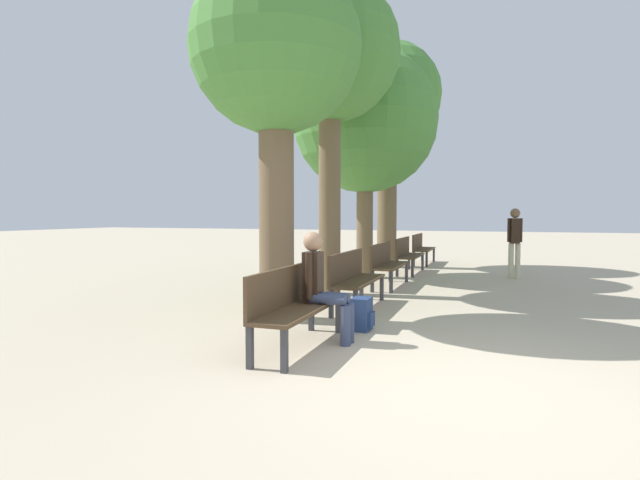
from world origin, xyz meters
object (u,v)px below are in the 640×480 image
at_px(bench_row_1, 353,275).
at_px(bench_row_3, 407,252).
at_px(tree_row_0, 276,56).
at_px(tree_row_3, 388,100).
at_px(bench_row_2, 386,261).
at_px(tree_row_2, 365,121).
at_px(bench_row_0, 292,301).
at_px(person_seated, 322,284).
at_px(tree_row_1, 330,56).
at_px(bench_row_4, 421,246).
at_px(backpack, 362,314).
at_px(pedestrian_near, 515,238).

relative_size(bench_row_1, bench_row_3, 1.00).
bearing_deg(tree_row_0, tree_row_3, 90.00).
distance_m(bench_row_1, tree_row_0, 3.43).
relative_size(tree_row_0, tree_row_3, 0.80).
xyz_separation_m(bench_row_2, bench_row_3, (0.00, 2.47, 0.00)).
xyz_separation_m(tree_row_0, tree_row_3, (0.00, 7.37, 0.97)).
height_order(tree_row_0, tree_row_2, tree_row_2).
distance_m(bench_row_0, bench_row_2, 4.94).
bearing_deg(person_seated, tree_row_1, 107.11).
distance_m(bench_row_4, tree_row_2, 4.85).
xyz_separation_m(bench_row_2, tree_row_2, (-0.79, 1.29, 3.09)).
bearing_deg(backpack, tree_row_1, 116.67).
bearing_deg(backpack, bench_row_4, 93.32).
xyz_separation_m(bench_row_2, pedestrian_near, (2.50, 2.23, 0.40)).
distance_m(bench_row_3, person_seated, 7.07).
relative_size(bench_row_0, tree_row_1, 0.31).
bearing_deg(tree_row_1, bench_row_1, -56.46).
xyz_separation_m(bench_row_1, tree_row_2, (-0.79, 3.76, 3.09)).
height_order(tree_row_1, tree_row_3, tree_row_3).
xyz_separation_m(bench_row_2, tree_row_1, (-0.79, -1.28, 3.81)).
xyz_separation_m(tree_row_3, pedestrian_near, (3.29, -1.53, -3.70)).
bearing_deg(tree_row_3, person_seated, -83.03).
distance_m(tree_row_1, tree_row_2, 2.67).
distance_m(bench_row_3, bench_row_4, 2.47).
bearing_deg(bench_row_1, bench_row_4, 90.00).
relative_size(person_seated, pedestrian_near, 0.79).
height_order(bench_row_4, backpack, bench_row_4).
relative_size(bench_row_1, bench_row_4, 1.00).
xyz_separation_m(bench_row_1, bench_row_4, (0.00, 7.42, 0.00)).
bearing_deg(bench_row_2, tree_row_3, 101.89).
height_order(bench_row_3, tree_row_2, tree_row_2).
relative_size(person_seated, backpack, 3.06).
xyz_separation_m(bench_row_0, tree_row_2, (-0.79, 6.24, 3.09)).
height_order(bench_row_1, bench_row_3, same).
bearing_deg(bench_row_0, bench_row_2, 90.00).
bearing_deg(bench_row_0, tree_row_2, 97.22).
bearing_deg(bench_row_1, tree_row_0, -124.59).
xyz_separation_m(bench_row_2, bench_row_4, (0.00, 4.94, 0.00)).
bearing_deg(pedestrian_near, bench_row_2, -138.30).
bearing_deg(backpack, bench_row_2, 97.53).
bearing_deg(tree_row_2, bench_row_0, -82.78).
height_order(bench_row_0, tree_row_1, tree_row_1).
height_order(bench_row_4, person_seated, person_seated).
xyz_separation_m(bench_row_1, tree_row_0, (-0.79, -1.15, 3.13)).
bearing_deg(bench_row_0, tree_row_3, 95.19).
bearing_deg(tree_row_0, bench_row_0, -59.18).
bearing_deg(bench_row_2, person_seated, -87.14).
distance_m(tree_row_0, person_seated, 3.29).
xyz_separation_m(bench_row_0, tree_row_3, (-0.79, 8.70, 4.10)).
xyz_separation_m(bench_row_0, bench_row_3, (0.00, 7.42, 0.00)).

